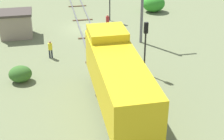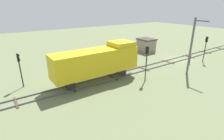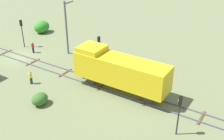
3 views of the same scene
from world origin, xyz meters
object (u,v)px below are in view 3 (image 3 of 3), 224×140
object	(u,v)px
traffic_signal_near	(22,29)
locomotive	(119,70)
traffic_signal_mid	(99,47)
traffic_signal_far	(179,108)
catenary_mast	(67,27)
worker_near_track	(33,47)
worker_by_signal	(31,76)

from	to	relation	value
traffic_signal_near	locomotive	bearing A→B (deg)	80.49
locomotive	traffic_signal_mid	xyz separation A→B (m)	(-3.40, -5.07, 0.37)
traffic_signal_far	catenary_mast	distance (m)	21.85
traffic_signal_near	worker_near_track	distance (m)	3.55
traffic_signal_mid	worker_by_signal	size ratio (longest dim) A/B	2.67
locomotive	traffic_signal_far	distance (m)	9.01
locomotive	traffic_signal_far	bearing A→B (deg)	66.44
worker_near_track	worker_by_signal	world-z (taller)	same
traffic_signal_mid	catenary_mast	size ratio (longest dim) A/B	0.58
traffic_signal_far	catenary_mast	bearing A→B (deg)	-113.41
catenary_mast	locomotive	bearing A→B (deg)	66.70
locomotive	traffic_signal_near	bearing A→B (deg)	-99.51
traffic_signal_mid	catenary_mast	distance (m)	6.97
traffic_signal_far	traffic_signal_near	bearing A→B (deg)	-103.96
traffic_signal_mid	catenary_mast	xyz separation A→B (m)	(-1.66, -6.69, 1.00)
worker_near_track	catenary_mast	distance (m)	6.12
worker_by_signal	traffic_signal_far	bearing A→B (deg)	-137.79
traffic_signal_near	worker_near_track	size ratio (longest dim) A/B	2.55
worker_by_signal	traffic_signal_mid	bearing A→B (deg)	-81.27
locomotive	catenary_mast	bearing A→B (deg)	-113.30
traffic_signal_mid	catenary_mast	bearing A→B (deg)	-103.96
locomotive	worker_near_track	size ratio (longest dim) A/B	6.82
locomotive	worker_near_track	bearing A→B (deg)	-98.38
traffic_signal_mid	traffic_signal_far	world-z (taller)	traffic_signal_mid
traffic_signal_far	worker_by_signal	bearing A→B (deg)	-88.09
worker_by_signal	catenary_mast	bearing A→B (deg)	-37.39
catenary_mast	traffic_signal_far	bearing A→B (deg)	66.59
locomotive	traffic_signal_near	world-z (taller)	locomotive
catenary_mast	worker_by_signal	bearing A→B (deg)	12.31
worker_near_track	worker_by_signal	bearing A→B (deg)	-40.73
locomotive	catenary_mast	xyz separation A→B (m)	(-5.06, -11.76, 1.37)
locomotive	worker_by_signal	world-z (taller)	locomotive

